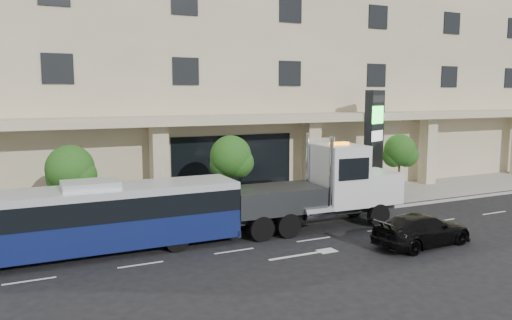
{
  "coord_description": "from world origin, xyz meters",
  "views": [
    {
      "loc": [
        -12.08,
        -20.52,
        6.65
      ],
      "look_at": [
        -1.29,
        2.0,
        3.37
      ],
      "focal_mm": 35.0,
      "sensor_mm": 36.0,
      "label": 1
    }
  ],
  "objects_px": {
    "black_sedan": "(422,230)",
    "signage_pylon": "(374,142)",
    "city_bus": "(92,218)",
    "tow_truck": "(323,189)"
  },
  "relations": [
    {
      "from": "city_bus",
      "to": "black_sedan",
      "type": "bearing_deg",
      "value": -19.97
    },
    {
      "from": "black_sedan",
      "to": "signage_pylon",
      "type": "relative_size",
      "value": 0.73
    },
    {
      "from": "black_sedan",
      "to": "signage_pylon",
      "type": "bearing_deg",
      "value": -32.0
    },
    {
      "from": "signage_pylon",
      "to": "black_sedan",
      "type": "bearing_deg",
      "value": -142.14
    },
    {
      "from": "city_bus",
      "to": "tow_truck",
      "type": "xyz_separation_m",
      "value": [
        11.13,
        -0.32,
        0.33
      ]
    },
    {
      "from": "city_bus",
      "to": "black_sedan",
      "type": "distance_m",
      "value": 14.24
    },
    {
      "from": "city_bus",
      "to": "black_sedan",
      "type": "relative_size",
      "value": 2.51
    },
    {
      "from": "tow_truck",
      "to": "city_bus",
      "type": "bearing_deg",
      "value": -179.37
    },
    {
      "from": "tow_truck",
      "to": "black_sedan",
      "type": "distance_m",
      "value": 5.25
    },
    {
      "from": "city_bus",
      "to": "signage_pylon",
      "type": "bearing_deg",
      "value": 15.03
    }
  ]
}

